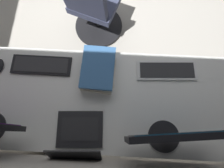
{
  "coord_description": "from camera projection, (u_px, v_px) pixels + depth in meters",
  "views": [
    {
      "loc": [
        -0.03,
        2.1,
        1.93
      ],
      "look_at": [
        -0.01,
        1.82,
        0.95
      ],
      "focal_mm": 28.81,
      "sensor_mm": 36.0,
      "label": 1
    }
  ],
  "objects": [
    {
      "name": "office_chair",
      "position": [
        93.0,
        7.0,
        1.74
      ],
      "size": [
        0.56,
        0.6,
        0.97
      ],
      "color": "#383D56",
      "rests_on": "ground"
    },
    {
      "name": "desk",
      "position": [
        112.0,
        101.0,
        1.27
      ],
      "size": [
        2.37,
        0.71,
        0.73
      ],
      "color": "white",
      "rests_on": "ground"
    },
    {
      "name": "monitor_secondary",
      "position": [
        177.0,
        136.0,
        0.92
      ],
      "size": [
        0.52,
        0.2,
        0.42
      ],
      "color": "black",
      "rests_on": "desk"
    },
    {
      "name": "keyboard_main",
      "position": [
        167.0,
        71.0,
        1.26
      ],
      "size": [
        0.43,
        0.16,
        0.02
      ],
      "color": "silver",
      "rests_on": "desk"
    },
    {
      "name": "book_stack_near",
      "position": [
        98.0,
        71.0,
        1.22
      ],
      "size": [
        0.24,
        0.31,
        0.1
      ],
      "color": "beige",
      "rests_on": "desk"
    },
    {
      "name": "drawer_pedestal",
      "position": [
        72.0,
        109.0,
        1.58
      ],
      "size": [
        0.4,
        0.51,
        0.69
      ],
      "color": "white",
      "rests_on": "ground"
    },
    {
      "name": "keyboard_spare",
      "position": [
        41.0,
        65.0,
        1.27
      ],
      "size": [
        0.42,
        0.14,
        0.02
      ],
      "color": "black",
      "rests_on": "desk"
    },
    {
      "name": "laptop_left",
      "position": [
        78.0,
        139.0,
        1.1
      ],
      "size": [
        0.31,
        0.33,
        0.22
      ],
      "color": "black",
      "rests_on": "desk"
    }
  ]
}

